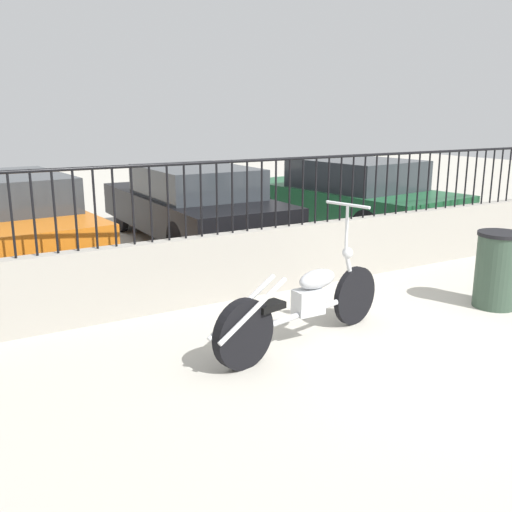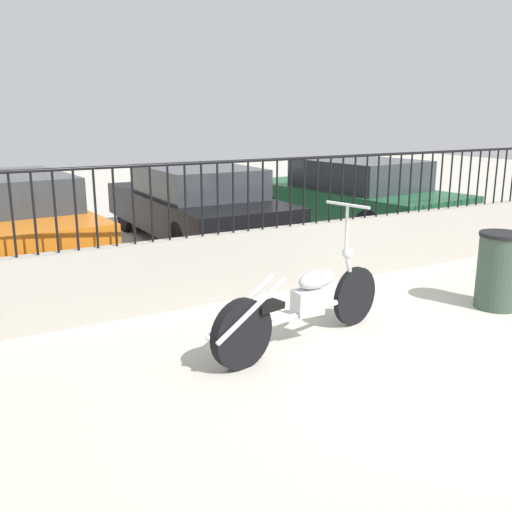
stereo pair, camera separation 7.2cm
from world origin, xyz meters
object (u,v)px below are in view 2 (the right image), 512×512
Objects in this scene: trash_bin at (499,271)px; car_green at (352,195)px; car_black at (195,203)px; motorcycle_silver at (297,307)px; car_orange at (5,220)px.

trash_bin is 0.19× the size of car_green.
car_black is (-1.54, 4.83, 0.22)m from trash_bin.
motorcycle_silver is 4.76m from car_black.
motorcycle_silver is 0.48× the size of car_black.
car_green is at bearing 33.27° from motorcycle_silver.
car_orange reaches higher than car_green.
car_black is at bearing 64.81° from motorcycle_silver.
car_orange reaches higher than motorcycle_silver.
car_green is (5.94, -0.29, -0.01)m from car_orange.
car_orange is 5.94m from car_green.
car_orange is 3.01m from car_black.
motorcycle_silver reaches higher than car_black.
car_green reaches higher than car_black.
motorcycle_silver is 4.83m from car_orange.
car_orange is at bearing 101.43° from motorcycle_silver.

